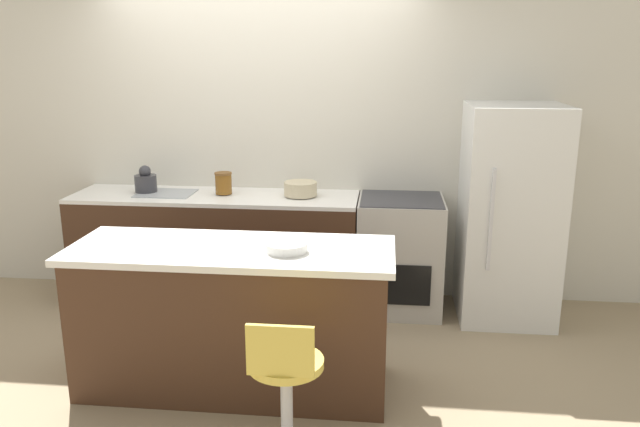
{
  "coord_description": "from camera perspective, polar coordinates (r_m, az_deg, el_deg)",
  "views": [
    {
      "loc": [
        1.0,
        -4.33,
        2.0
      ],
      "look_at": [
        0.57,
        -0.33,
        0.93
      ],
      "focal_mm": 35.0,
      "sensor_mm": 36.0,
      "label": 1
    }
  ],
  "objects": [
    {
      "name": "kitchen_island",
      "position": [
        3.8,
        -7.9,
        -9.39
      ],
      "size": [
        1.89,
        0.68,
        0.89
      ],
      "color": "#422819",
      "rests_on": "ground_plane"
    },
    {
      "name": "back_counter",
      "position": [
        5.08,
        -9.42,
        -3.18
      ],
      "size": [
        2.25,
        0.6,
        0.89
      ],
      "color": "#422819",
      "rests_on": "ground_plane"
    },
    {
      "name": "refrigerator",
      "position": [
        4.85,
        16.91,
        -0.03
      ],
      "size": [
        0.69,
        0.71,
        1.61
      ],
      "color": "silver",
      "rests_on": "ground_plane"
    },
    {
      "name": "fruit_bowl",
      "position": [
        3.53,
        -3.07,
        -3.07
      ],
      "size": [
        0.24,
        0.24,
        0.05
      ],
      "color": "white",
      "rests_on": "kitchen_island"
    },
    {
      "name": "canister_jar",
      "position": [
        4.95,
        -8.82,
        2.78
      ],
      "size": [
        0.14,
        0.14,
        0.17
      ],
      "color": "brown",
      "rests_on": "back_counter"
    },
    {
      "name": "stool_chair",
      "position": [
        3.13,
        -3.16,
        -15.94
      ],
      "size": [
        0.37,
        0.37,
        0.8
      ],
      "color": "#B7B7BC",
      "rests_on": "ground_plane"
    },
    {
      "name": "mixing_bowl",
      "position": [
        4.84,
        -1.79,
        2.28
      ],
      "size": [
        0.25,
        0.25,
        0.11
      ],
      "color": "#C1B28E",
      "rests_on": "back_counter"
    },
    {
      "name": "kettle",
      "position": [
        5.15,
        -15.66,
        2.86
      ],
      "size": [
        0.17,
        0.17,
        0.21
      ],
      "color": "#333338",
      "rests_on": "back_counter"
    },
    {
      "name": "oven_range",
      "position": [
        4.9,
        7.29,
        -3.74
      ],
      "size": [
        0.65,
        0.61,
        0.89
      ],
      "color": "#B7B2A8",
      "rests_on": "ground_plane"
    },
    {
      "name": "ground_plane",
      "position": [
        4.87,
        -6.31,
        -9.46
      ],
      "size": [
        14.0,
        14.0,
        0.0
      ],
      "primitive_type": "plane",
      "color": "#998466"
    },
    {
      "name": "wall_back",
      "position": [
        5.13,
        -5.18,
        6.95
      ],
      "size": [
        8.0,
        0.06,
        2.6
      ],
      "color": "beige",
      "rests_on": "ground_plane"
    }
  ]
}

